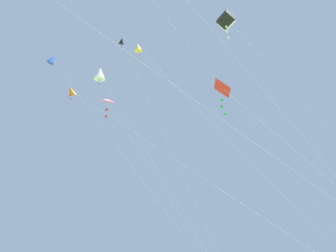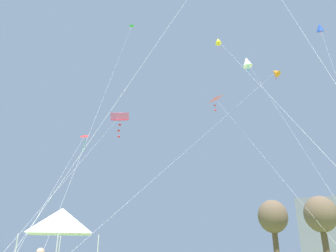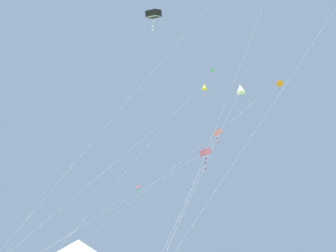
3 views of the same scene
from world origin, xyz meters
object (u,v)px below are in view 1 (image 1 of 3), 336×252
(kite_orange_diamond_7, at_px, (72,91))
(kite_pink_delta_10, at_px, (108,102))
(kite_yellow_diamond_2, at_px, (139,49))
(kite_white_diamond_4, at_px, (100,74))
(kite_black_box_3, at_px, (226,20))
(kite_black_diamond_1, at_px, (122,42))
(kite_blue_diamond_6, at_px, (53,60))
(kite_red_delta_0, at_px, (229,94))

(kite_orange_diamond_7, xyz_separation_m, kite_pink_delta_10, (-4.14, -4.83, -3.75))
(kite_yellow_diamond_2, bearing_deg, kite_white_diamond_4, 67.70)
(kite_pink_delta_10, bearing_deg, kite_black_box_3, -53.31)
(kite_black_diamond_1, xyz_separation_m, kite_black_box_3, (-5.41, -10.66, -3.94))
(kite_black_diamond_1, distance_m, kite_blue_diamond_6, 6.98)
(kite_white_diamond_4, relative_size, kite_pink_delta_10, 1.28)
(kite_yellow_diamond_2, height_order, kite_black_box_3, kite_black_box_3)
(kite_blue_diamond_6, distance_m, kite_pink_delta_10, 16.57)
(kite_red_delta_0, relative_size, kite_pink_delta_10, 0.81)
(kite_pink_delta_10, bearing_deg, kite_red_delta_0, -133.39)
(kite_white_diamond_4, height_order, kite_pink_delta_10, kite_white_diamond_4)
(kite_red_delta_0, bearing_deg, kite_orange_diamond_7, 47.67)
(kite_yellow_diamond_2, bearing_deg, kite_red_delta_0, -143.68)
(kite_black_diamond_1, bearing_deg, kite_white_diamond_4, -167.30)
(kite_red_delta_0, distance_m, kite_black_box_3, 18.16)
(kite_blue_diamond_6, height_order, kite_orange_diamond_7, kite_blue_diamond_6)
(kite_orange_diamond_7, bearing_deg, kite_blue_diamond_6, 48.69)
(kite_red_delta_0, height_order, kite_black_diamond_1, kite_black_diamond_1)
(kite_yellow_diamond_2, bearing_deg, kite_black_diamond_1, 28.14)
(kite_black_box_3, height_order, kite_orange_diamond_7, kite_black_box_3)
(kite_white_diamond_4, bearing_deg, kite_blue_diamond_6, 52.67)
(kite_black_diamond_1, xyz_separation_m, kite_yellow_diamond_2, (-9.56, -5.11, -8.74))
(kite_yellow_diamond_2, distance_m, kite_black_box_3, 8.43)
(kite_orange_diamond_7, distance_m, kite_pink_delta_10, 7.38)
(kite_red_delta_0, distance_m, kite_pink_delta_10, 10.99)
(kite_black_diamond_1, bearing_deg, kite_pink_delta_10, -160.99)
(kite_black_box_3, height_order, kite_blue_diamond_6, kite_blue_diamond_6)
(kite_black_diamond_1, xyz_separation_m, kite_orange_diamond_7, (-6.49, 1.16, -9.33))
(kite_red_delta_0, height_order, kite_orange_diamond_7, kite_orange_diamond_7)
(kite_black_diamond_1, height_order, kite_pink_delta_10, kite_black_diamond_1)
(kite_yellow_diamond_2, height_order, kite_white_diamond_4, kite_yellow_diamond_2)
(kite_red_delta_0, distance_m, kite_orange_diamond_7, 18.34)
(kite_black_diamond_1, xyz_separation_m, kite_pink_delta_10, (-10.63, -3.66, -13.08))
(kite_red_delta_0, distance_m, kite_yellow_diamond_2, 13.20)
(kite_red_delta_0, relative_size, kite_yellow_diamond_2, 0.62)
(kite_red_delta_0, height_order, kite_pink_delta_10, kite_pink_delta_10)
(kite_black_box_3, bearing_deg, kite_black_diamond_1, 63.09)
(kite_red_delta_0, xyz_separation_m, kite_yellow_diamond_2, (8.01, 5.89, 8.69))
(kite_white_diamond_4, distance_m, kite_orange_diamond_7, 3.48)
(kite_red_delta_0, relative_size, kite_white_diamond_4, 0.63)
(kite_red_delta_0, bearing_deg, kite_blue_diamond_6, 47.96)
(kite_black_diamond_1, relative_size, kite_white_diamond_4, 1.54)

